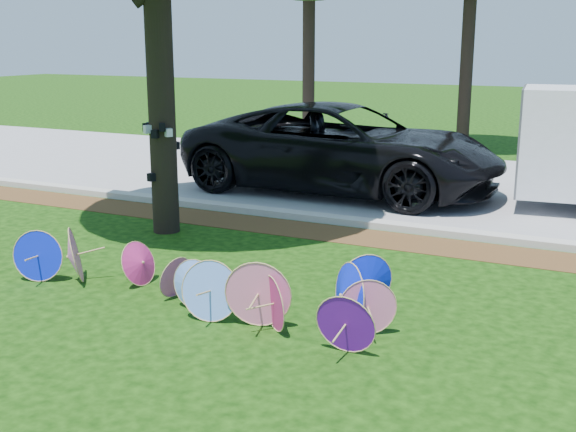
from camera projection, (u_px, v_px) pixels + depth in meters
name	position (u px, v px, depth m)	size (l,w,h in m)	color
ground	(171.00, 327.00, 8.13)	(90.00, 90.00, 0.00)	black
mulch_strip	(326.00, 233.00, 12.07)	(90.00, 1.00, 0.01)	#472D16
curb	(341.00, 220.00, 12.67)	(90.00, 0.30, 0.12)	#B7B5AD
street	(409.00, 182.00, 16.31)	(90.00, 8.00, 0.01)	gray
parasol_pile	(226.00, 283.00, 8.52)	(5.25, 1.59, 0.78)	pink
black_van	(343.00, 148.00, 15.11)	(3.07, 6.65, 1.85)	black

